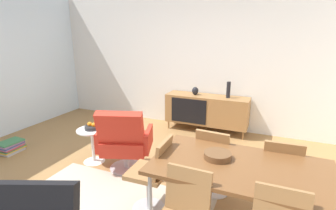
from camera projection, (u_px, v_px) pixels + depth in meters
ground_plane at (133, 188)px, 3.26m from camera, size 8.32×8.32×0.00m
wall_back at (197, 58)px, 5.18m from camera, size 6.80×0.12×2.80m
sideboard at (206, 110)px, 5.06m from camera, size 1.60×0.45×0.72m
vase_cobalt at (228, 90)px, 4.79m from camera, size 0.07×0.07×0.30m
vase_sculptural_dark at (195, 91)px, 5.05m from camera, size 0.13×0.13×0.15m
dining_table at (240, 170)px, 2.34m from camera, size 1.60×0.90×0.74m
wooden_bowl_on_table at (218, 155)px, 2.45m from camera, size 0.26×0.26×0.06m
dining_chair_back_left at (215, 159)px, 3.03m from camera, size 0.42×0.45×0.86m
dining_chair_near_window at (153, 172)px, 2.74m from camera, size 0.44×0.41×0.86m
dining_chair_back_right at (280, 171)px, 2.76m from camera, size 0.43×0.45×0.86m
lounge_chair_red at (124, 140)px, 3.56m from camera, size 0.85×0.82×0.95m
side_table_round at (93, 142)px, 3.86m from camera, size 0.44×0.44×0.52m
fruit_bowl at (92, 127)px, 3.80m from camera, size 0.20×0.20×0.11m
magazine_stack at (10, 147)px, 4.23m from camera, size 0.32×0.41×0.18m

